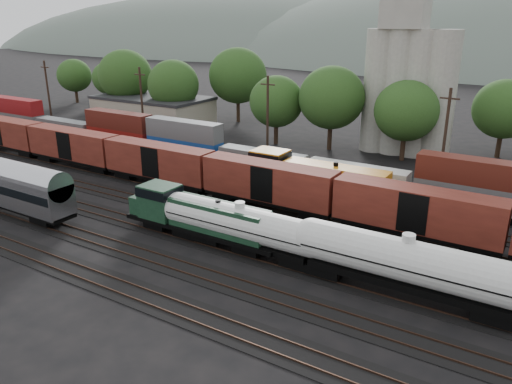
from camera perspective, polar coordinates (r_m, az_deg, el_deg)
The scene contains 12 objects.
ground at distance 48.60m, azimuth 0.30°, elevation -4.32°, with size 600.00×600.00×0.00m, color black.
tracks at distance 48.58m, azimuth 0.30°, elevation -4.27°, with size 180.00×33.20×0.20m.
green_locomotive at distance 46.01m, azimuth -7.18°, elevation -2.56°, with size 16.22×2.86×4.29m.
tank_car_a at distance 43.12m, azimuth -1.84°, elevation -3.73°, with size 16.72×2.99×4.38m.
tank_car_b at distance 37.76m, azimuth 16.77°, elevation -7.77°, with size 18.12×3.24×4.75m.
orange_locomotive at distance 55.77m, azimuth 5.90°, elevation 1.74°, with size 19.34×3.22×4.84m.
boxcar_string at distance 56.48m, azimuth -5.32°, elevation 2.38°, with size 122.80×2.90×4.20m.
container_wall at distance 63.71m, azimuth 1.27°, elevation 4.04°, with size 160.00×2.60×5.80m.
grain_silo at distance 77.07m, azimuth 16.98°, elevation 12.37°, with size 13.40×5.00×29.00m.
industrial_sheds at distance 76.99m, azimuth 18.60°, elevation 5.60°, with size 119.38×17.26×5.10m.
tree_band at distance 77.00m, azimuth 17.66°, elevation 9.82°, with size 164.35×23.47×14.23m.
utility_poles at distance 65.68m, azimuth 10.46°, elevation 7.33°, with size 122.20×0.36×12.00m.
Camera 1 is at (23.21, -38.00, 19.47)m, focal length 35.00 mm.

